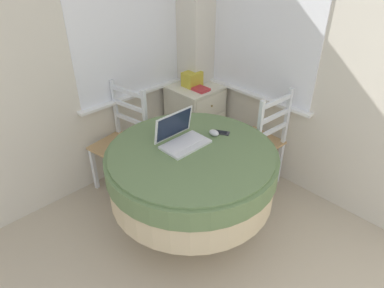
# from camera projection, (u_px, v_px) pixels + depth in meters

# --- Properties ---
(corner_room_shell) EXTENTS (4.63, 5.21, 2.55)m
(corner_room_shell) POSITION_uv_depth(u_px,v_px,m) (222.00, 78.00, 2.20)
(corner_room_shell) COLOR beige
(corner_room_shell) RESTS_ON ground_plane
(round_dining_table) EXTENTS (1.24, 1.24, 0.76)m
(round_dining_table) POSITION_uv_depth(u_px,v_px,m) (192.00, 170.00, 2.51)
(round_dining_table) COLOR #4C3D2D
(round_dining_table) RESTS_ON ground_plane
(laptop) EXTENTS (0.34, 0.25, 0.23)m
(laptop) POSITION_uv_depth(u_px,v_px,m) (181.00, 137.00, 2.48)
(laptop) COLOR silver
(laptop) RESTS_ON round_dining_table
(computer_mouse) EXTENTS (0.06, 0.09, 0.04)m
(computer_mouse) POSITION_uv_depth(u_px,v_px,m) (214.00, 133.00, 2.59)
(computer_mouse) COLOR silver
(computer_mouse) RESTS_ON round_dining_table
(cell_phone) EXTENTS (0.10, 0.13, 0.01)m
(cell_phone) POSITION_uv_depth(u_px,v_px,m) (221.00, 133.00, 2.63)
(cell_phone) COLOR #2D2D33
(cell_phone) RESTS_ON round_dining_table
(dining_chair_near_back_window) EXTENTS (0.46, 0.48, 0.97)m
(dining_chair_near_back_window) POSITION_uv_depth(u_px,v_px,m) (123.00, 143.00, 3.09)
(dining_chair_near_back_window) COLOR tan
(dining_chair_near_back_window) RESTS_ON ground_plane
(dining_chair_near_right_window) EXTENTS (0.45, 0.42, 0.97)m
(dining_chair_near_right_window) POSITION_uv_depth(u_px,v_px,m) (259.00, 142.00, 3.09)
(dining_chair_near_right_window) COLOR tan
(dining_chair_near_right_window) RESTS_ON ground_plane
(corner_cabinet) EXTENTS (0.49, 0.49, 0.77)m
(corner_cabinet) POSITION_uv_depth(u_px,v_px,m) (195.00, 119.00, 3.63)
(corner_cabinet) COLOR silver
(corner_cabinet) RESTS_ON ground_plane
(storage_box) EXTENTS (0.18, 0.14, 0.14)m
(storage_box) POSITION_uv_depth(u_px,v_px,m) (192.00, 79.00, 3.39)
(storage_box) COLOR gold
(storage_box) RESTS_ON corner_cabinet
(book_on_cabinet) EXTENTS (0.13, 0.23, 0.02)m
(book_on_cabinet) POSITION_uv_depth(u_px,v_px,m) (198.00, 88.00, 3.35)
(book_on_cabinet) COLOR #BC3338
(book_on_cabinet) RESTS_ON corner_cabinet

